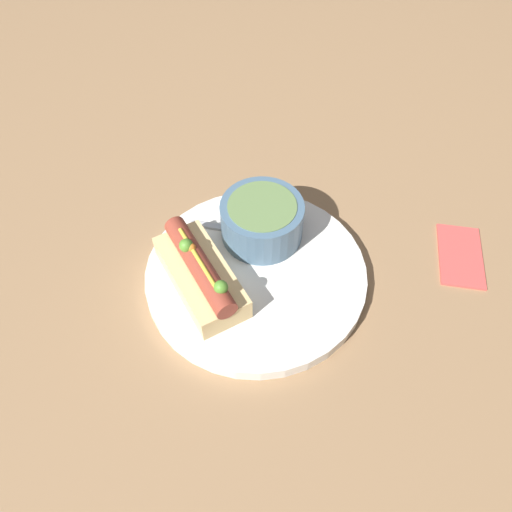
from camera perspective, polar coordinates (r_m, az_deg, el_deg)
ground_plane at (r=0.65m, az=-0.00°, el=-2.56°), size 4.00×4.00×0.00m
dinner_plate at (r=0.64m, az=-0.00°, el=-2.10°), size 0.28×0.28×0.02m
hot_dog at (r=0.61m, az=-6.37°, el=-2.00°), size 0.15×0.08×0.06m
soup_bowl at (r=0.65m, az=0.69°, el=4.28°), size 0.11×0.11×0.06m
spoon at (r=0.67m, az=1.02°, el=2.43°), size 0.10×0.13×0.01m
napkin at (r=0.72m, az=22.37°, el=0.12°), size 0.12×0.11×0.01m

